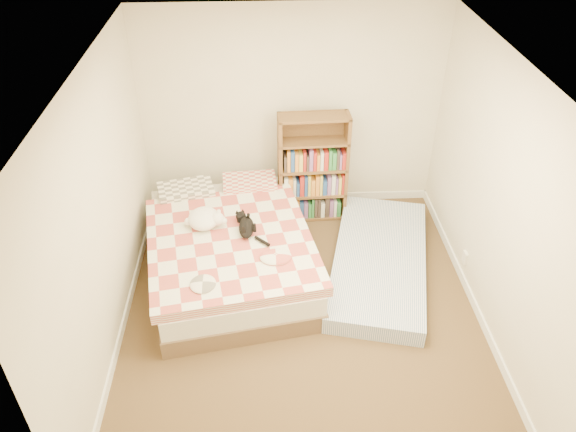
{
  "coord_description": "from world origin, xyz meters",
  "views": [
    {
      "loc": [
        -0.34,
        -4.02,
        4.05
      ],
      "look_at": [
        -0.12,
        0.3,
        0.97
      ],
      "focal_mm": 35.0,
      "sensor_mm": 36.0,
      "label": 1
    }
  ],
  "objects_px": {
    "bookshelf": "(312,179)",
    "white_dog": "(205,219)",
    "floor_mattress": "(379,261)",
    "bed": "(230,248)",
    "black_cat": "(247,226)"
  },
  "relations": [
    {
      "from": "bookshelf",
      "to": "white_dog",
      "type": "xyz_separation_m",
      "value": [
        -1.21,
        -0.92,
        0.12
      ]
    },
    {
      "from": "floor_mattress",
      "to": "white_dog",
      "type": "xyz_separation_m",
      "value": [
        -1.86,
        0.14,
        0.53
      ]
    },
    {
      "from": "bookshelf",
      "to": "floor_mattress",
      "type": "height_order",
      "value": "bookshelf"
    },
    {
      "from": "bed",
      "to": "floor_mattress",
      "type": "bearing_deg",
      "value": -13.31
    },
    {
      "from": "bed",
      "to": "bookshelf",
      "type": "bearing_deg",
      "value": 35.08
    },
    {
      "from": "floor_mattress",
      "to": "white_dog",
      "type": "relative_size",
      "value": 4.41
    },
    {
      "from": "floor_mattress",
      "to": "bookshelf",
      "type": "bearing_deg",
      "value": 135.23
    },
    {
      "from": "floor_mattress",
      "to": "black_cat",
      "type": "distance_m",
      "value": 1.51
    },
    {
      "from": "floor_mattress",
      "to": "white_dog",
      "type": "distance_m",
      "value": 1.94
    },
    {
      "from": "bookshelf",
      "to": "bed",
      "type": "bearing_deg",
      "value": -137.34
    },
    {
      "from": "white_dog",
      "to": "bed",
      "type": "bearing_deg",
      "value": -42.23
    },
    {
      "from": "black_cat",
      "to": "bed",
      "type": "bearing_deg",
      "value": 147.74
    },
    {
      "from": "bed",
      "to": "bookshelf",
      "type": "xyz_separation_m",
      "value": [
        0.97,
        0.97,
        0.24
      ]
    },
    {
      "from": "floor_mattress",
      "to": "black_cat",
      "type": "relative_size",
      "value": 3.57
    },
    {
      "from": "bed",
      "to": "floor_mattress",
      "type": "distance_m",
      "value": 1.64
    }
  ]
}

